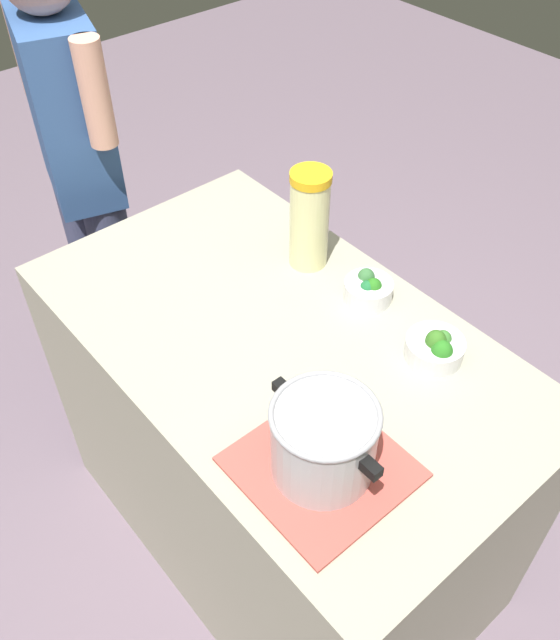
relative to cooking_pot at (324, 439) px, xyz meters
The scene contains 8 objects.
ground_plane 1.10m from the cooking_pot, 27.83° to the right, with size 8.00×8.00×0.00m, color slate.
counter_slab 0.68m from the cooking_pot, 27.83° to the right, with size 1.31×0.76×0.94m, color #9E9985.
dish_cloth 0.09m from the cooking_pot, 90.00° to the left, with size 0.32×0.31×0.01m, color #B94E44.
cooking_pot is the anchor object (origin of this frame).
lemonade_pitcher 0.66m from the cooking_pot, 39.63° to the right, with size 0.11×0.11×0.28m.
broccoli_bowl_front 0.53m from the cooking_pot, 55.65° to the right, with size 0.12×0.12×0.07m.
broccoli_bowl_center 0.42m from the cooking_pot, 82.54° to the right, with size 0.14×0.14×0.08m.
person_cook 1.34m from the cooking_pot, ahead, with size 0.50×0.29×1.62m.
Camera 1 is at (-0.88, 0.75, 2.11)m, focal length 38.23 mm.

